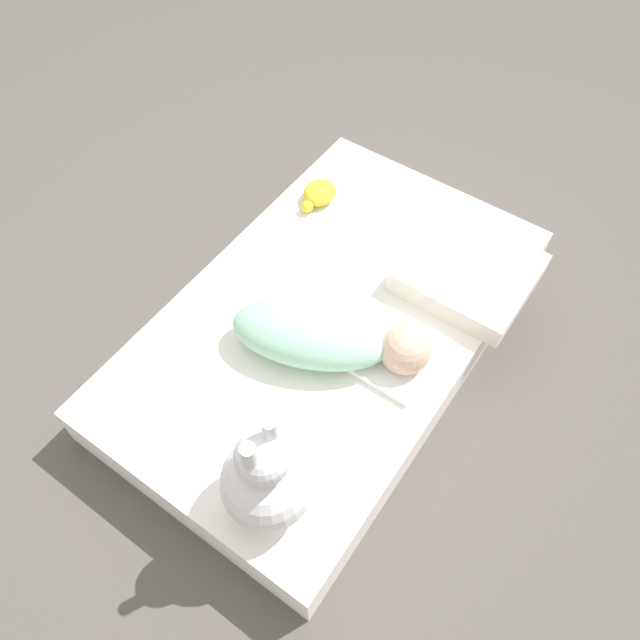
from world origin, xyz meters
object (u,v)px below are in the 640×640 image
Objects in this scene: pillow at (468,273)px; bunny_plush at (267,479)px; turtle_plush at (319,194)px; swaddled_baby at (327,336)px.

bunny_plush reaches higher than pillow.
bunny_plush is 0.99m from turtle_plush.
pillow is 1.00× the size of bunny_plush.
swaddled_baby is 1.50× the size of pillow.
swaddled_baby is 0.48m from pillow.
pillow is at bearing 175.12° from bunny_plush.
swaddled_baby is 1.50× the size of bunny_plush.
pillow is (-0.43, 0.20, -0.03)m from swaddled_baby.
bunny_plush is at bearing -4.88° from pillow.
turtle_plush is (-0.02, -0.54, -0.01)m from pillow.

